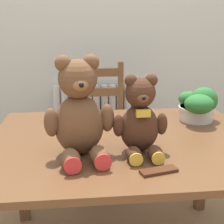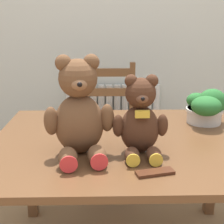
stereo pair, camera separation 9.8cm
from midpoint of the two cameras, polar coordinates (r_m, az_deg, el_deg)
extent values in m
cube|color=silver|center=(2.67, 2.08, 17.57)|extent=(8.00, 0.04, 2.60)
cylinder|color=silver|center=(2.76, -6.53, -2.43)|extent=(0.06, 0.06, 0.72)
cylinder|color=silver|center=(2.76, -5.13, -2.42)|extent=(0.06, 0.06, 0.72)
cylinder|color=silver|center=(2.75, -3.72, -2.42)|extent=(0.06, 0.06, 0.72)
cylinder|color=silver|center=(2.75, -2.30, -2.41)|extent=(0.06, 0.06, 0.72)
cylinder|color=silver|center=(2.75, -0.89, -2.40)|extent=(0.06, 0.06, 0.72)
cylinder|color=silver|center=(2.75, 0.53, -2.39)|extent=(0.06, 0.06, 0.72)
cylinder|color=silver|center=(2.75, 1.94, -2.38)|extent=(0.06, 0.06, 0.72)
cylinder|color=silver|center=(2.76, 3.35, -2.36)|extent=(0.06, 0.06, 0.72)
cylinder|color=silver|center=(2.76, 4.75, -2.35)|extent=(0.06, 0.06, 0.72)
cylinder|color=silver|center=(2.77, 6.15, -2.33)|extent=(0.06, 0.06, 0.72)
cylinder|color=silver|center=(2.78, 7.53, -2.31)|extent=(0.06, 0.06, 0.72)
cylinder|color=silver|center=(2.79, 8.91, -2.30)|extent=(0.06, 0.06, 0.72)
cube|color=silver|center=(2.88, 1.19, -8.77)|extent=(0.81, 0.10, 0.04)
cube|color=brown|center=(1.49, 4.76, -5.54)|extent=(1.28, 0.99, 0.03)
cube|color=brown|center=(2.08, -13.43, -10.03)|extent=(0.06, 0.06, 0.68)
cube|color=brown|center=(2.16, 19.15, -9.42)|extent=(0.06, 0.06, 0.68)
cube|color=brown|center=(2.31, 0.55, -4.46)|extent=(0.41, 0.40, 0.03)
cube|color=brown|center=(2.25, 5.52, -11.29)|extent=(0.04, 0.04, 0.41)
cube|color=brown|center=(2.24, -4.17, -11.42)|extent=(0.04, 0.04, 0.41)
cube|color=brown|center=(2.48, 4.72, -1.84)|extent=(0.04, 0.04, 0.95)
cube|color=brown|center=(2.47, -3.91, -1.91)|extent=(0.04, 0.04, 0.95)
cube|color=brown|center=(2.37, 0.44, 7.25)|extent=(0.33, 0.03, 0.06)
cube|color=brown|center=(2.40, 0.43, 3.67)|extent=(0.33, 0.03, 0.06)
ellipsoid|color=brown|center=(1.30, -3.85, -2.22)|extent=(0.23, 0.20, 0.25)
sphere|color=brown|center=(1.25, -4.02, 6.15)|extent=(0.16, 0.16, 0.16)
sphere|color=brown|center=(1.25, -1.53, 9.09)|extent=(0.07, 0.07, 0.07)
sphere|color=brown|center=(1.24, -6.65, 8.91)|extent=(0.07, 0.07, 0.07)
ellipsoid|color=#8C5F3F|center=(1.20, -3.69, 5.09)|extent=(0.07, 0.07, 0.05)
sphere|color=black|center=(1.17, -3.53, 5.01)|extent=(0.02, 0.02, 0.02)
ellipsoid|color=brown|center=(1.29, 1.29, -1.10)|extent=(0.07, 0.07, 0.12)
ellipsoid|color=brown|center=(1.26, -8.90, -1.65)|extent=(0.07, 0.07, 0.12)
ellipsoid|color=brown|center=(1.22, -0.41, -7.98)|extent=(0.09, 0.14, 0.07)
cylinder|color=red|center=(1.17, 0.10, -9.20)|extent=(0.07, 0.02, 0.07)
ellipsoid|color=brown|center=(1.21, -5.73, -8.33)|extent=(0.09, 0.14, 0.07)
cylinder|color=red|center=(1.15, -5.48, -9.59)|extent=(0.07, 0.02, 0.07)
ellipsoid|color=#472819|center=(1.32, 7.21, -3.13)|extent=(0.17, 0.14, 0.20)
sphere|color=#472819|center=(1.28, 7.46, 3.42)|extent=(0.13, 0.13, 0.13)
sphere|color=#472819|center=(1.28, 9.52, 5.64)|extent=(0.05, 0.05, 0.05)
sphere|color=#472819|center=(1.26, 5.55, 5.66)|extent=(0.05, 0.05, 0.05)
ellipsoid|color=brown|center=(1.23, 7.81, 2.49)|extent=(0.05, 0.05, 0.04)
sphere|color=black|center=(1.21, 8.00, 2.37)|extent=(0.02, 0.02, 0.02)
ellipsoid|color=#472819|center=(1.32, 11.31, -2.41)|extent=(0.05, 0.05, 0.09)
ellipsoid|color=#472819|center=(1.29, 3.33, -2.56)|extent=(0.05, 0.05, 0.09)
ellipsoid|color=#472819|center=(1.26, 9.91, -7.76)|extent=(0.06, 0.10, 0.06)
cylinder|color=gold|center=(1.22, 10.39, -8.70)|extent=(0.05, 0.01, 0.05)
ellipsoid|color=#472819|center=(1.25, 5.80, -7.90)|extent=(0.06, 0.10, 0.06)
cylinder|color=gold|center=(1.20, 6.12, -8.87)|extent=(0.05, 0.01, 0.05)
cube|color=gold|center=(1.23, 7.85, -0.41)|extent=(0.06, 0.02, 0.03)
cylinder|color=beige|center=(1.79, 17.99, -0.62)|extent=(0.18, 0.18, 0.08)
cylinder|color=beige|center=(1.78, 18.08, 0.35)|extent=(0.20, 0.20, 0.02)
ellipsoid|color=#286B2D|center=(1.78, 19.32, 1.63)|extent=(0.16, 0.13, 0.15)
ellipsoid|color=#286B2D|center=(1.82, 16.72, 2.07)|extent=(0.11, 0.09, 0.08)
ellipsoid|color=#286B2D|center=(1.69, 18.47, 1.02)|extent=(0.16, 0.15, 0.10)
cube|color=#472314|center=(1.18, 10.28, -10.87)|extent=(0.15, 0.08, 0.01)
camera|label=1|loc=(0.05, -87.81, 0.66)|focal=50.00mm
camera|label=2|loc=(0.05, 92.19, -0.66)|focal=50.00mm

